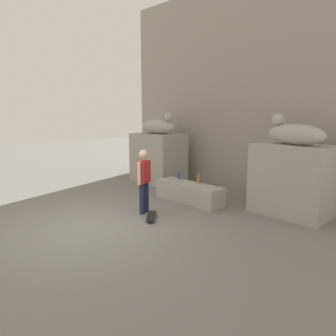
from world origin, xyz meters
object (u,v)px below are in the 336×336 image
object	(u,v)px
bottle_blue	(179,176)
skater	(144,178)
statue_reclining_left	(159,126)
statue_reclining_right	(294,133)
bottle_orange	(198,179)
skateboard	(151,216)

from	to	relation	value
bottle_blue	skater	bearing A→B (deg)	-72.79
statue_reclining_left	skater	size ratio (longest dim) A/B	0.98
statue_reclining_right	bottle_orange	world-z (taller)	statue_reclining_right
statue_reclining_right	skateboard	world-z (taller)	statue_reclining_right
statue_reclining_right	bottle_blue	distance (m)	3.60
statue_reclining_left	bottle_orange	bearing A→B (deg)	-22.60
statue_reclining_left	skateboard	world-z (taller)	statue_reclining_left
skater	bottle_orange	xyz separation A→B (m)	(0.22, 1.85, -0.25)
statue_reclining_right	bottle_orange	xyz separation A→B (m)	(-2.40, -0.87, -1.41)
statue_reclining_left	skater	xyz separation A→B (m)	(2.52, -2.73, -1.16)
statue_reclining_left	bottle_blue	world-z (taller)	statue_reclining_left
statue_reclining_right	skater	bearing A→B (deg)	55.04
bottle_orange	statue_reclining_left	bearing A→B (deg)	162.36
skater	bottle_blue	world-z (taller)	skater
skater	bottle_orange	distance (m)	1.88
statue_reclining_right	bottle_orange	distance (m)	2.92
skateboard	bottle_blue	xyz separation A→B (m)	(-1.06, 2.02, 0.59)
skateboard	bottle_orange	world-z (taller)	bottle_orange
bottle_orange	bottle_blue	bearing A→B (deg)	-179.64
statue_reclining_right	skater	size ratio (longest dim) A/B	1.00
statue_reclining_left	skater	world-z (taller)	statue_reclining_left
skateboard	bottle_orange	distance (m)	2.13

